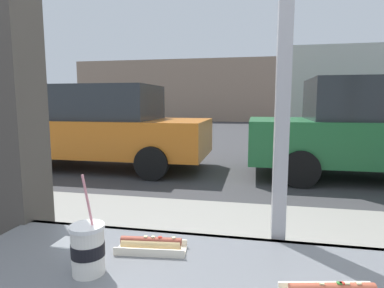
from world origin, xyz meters
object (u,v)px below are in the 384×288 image
soda_cup_right (88,248)px  hotdog_tray_near (151,245)px  parked_car_orange (102,127)px  box_truck (384,96)px  parked_car_green (376,130)px

soda_cup_right → hotdog_tray_near: (0.14, 0.17, -0.05)m
hotdog_tray_near → parked_car_orange: bearing=118.4°
soda_cup_right → box_truck: bearing=66.7°
soda_cup_right → parked_car_orange: parked_car_orange is taller
parked_car_orange → parked_car_green: (5.54, -0.00, 0.03)m
box_truck → hotdog_tray_near: bearing=-113.0°
parked_car_orange → box_truck: 8.25m
parked_car_green → box_truck: size_ratio=0.72×
parked_car_green → hotdog_tray_near: bearing=-114.8°
parked_car_orange → box_truck: size_ratio=0.72×
hotdog_tray_near → soda_cup_right: bearing=-129.0°
hotdog_tray_near → parked_car_green: bearing=65.2°
hotdog_tray_near → parked_car_orange: parked_car_orange is taller
box_truck → parked_car_orange: bearing=-149.7°
parked_car_orange → soda_cup_right: bearing=-63.4°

